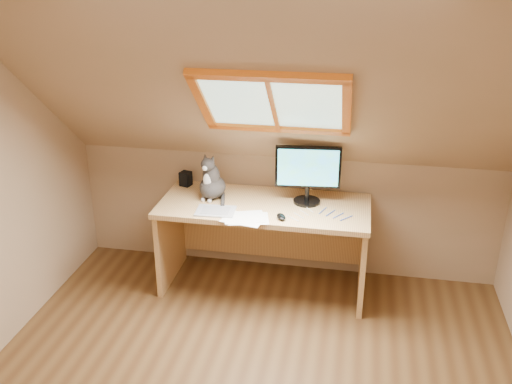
# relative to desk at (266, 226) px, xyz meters

# --- Properties ---
(room_shell) EXTENTS (3.52, 3.52, 2.41)m
(room_shell) POSITION_rel_desk_xyz_m (0.11, -1.54, 0.92)
(room_shell) COLOR tan
(room_shell) RESTS_ON ground
(desk) EXTENTS (1.62, 0.71, 0.74)m
(desk) POSITION_rel_desk_xyz_m (0.00, 0.00, 0.00)
(desk) COLOR tan
(desk) RESTS_ON ground
(monitor) EXTENTS (0.50, 0.21, 0.46)m
(monitor) POSITION_rel_desk_xyz_m (0.32, 0.01, 0.49)
(monitor) COLOR black
(monitor) RESTS_ON desk
(cat) EXTENTS (0.26, 0.29, 0.38)m
(cat) POSITION_rel_desk_xyz_m (-0.42, -0.03, 0.36)
(cat) COLOR #3F3A38
(cat) RESTS_ON desk
(desk_speaker) EXTENTS (0.10, 0.10, 0.12)m
(desk_speaker) POSITION_rel_desk_xyz_m (-0.71, 0.18, 0.29)
(desk_speaker) COLOR black
(desk_speaker) RESTS_ON desk
(graphics_tablet) EXTENTS (0.30, 0.22, 0.01)m
(graphics_tablet) POSITION_rel_desk_xyz_m (-0.33, -0.28, 0.23)
(graphics_tablet) COLOR #B2B2B7
(graphics_tablet) RESTS_ON desk
(mouse) EXTENTS (0.10, 0.12, 0.03)m
(mouse) POSITION_rel_desk_xyz_m (0.17, -0.31, 0.24)
(mouse) COLOR black
(mouse) RESTS_ON desk
(papers) EXTENTS (0.35, 0.30, 0.01)m
(papers) POSITION_rel_desk_xyz_m (-0.14, -0.33, 0.23)
(papers) COLOR white
(papers) RESTS_ON desk
(cables) EXTENTS (0.51, 0.26, 0.01)m
(cables) POSITION_rel_desk_xyz_m (0.45, -0.19, 0.23)
(cables) COLOR silver
(cables) RESTS_ON desk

